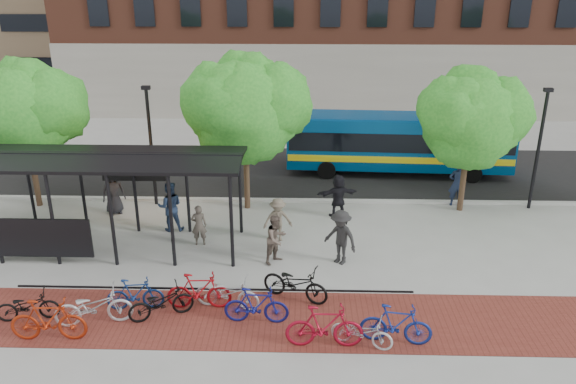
{
  "coord_description": "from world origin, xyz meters",
  "views": [
    {
      "loc": [
        -0.64,
        -18.73,
        9.34
      ],
      "look_at": [
        -1.21,
        1.07,
        1.6
      ],
      "focal_mm": 35.0,
      "sensor_mm": 36.0,
      "label": 1
    }
  ],
  "objects_px": {
    "tree_b": "(247,104)",
    "bike_11": "(396,324)",
    "pedestrian_8": "(276,239)",
    "lamp_post_right": "(539,146)",
    "bike_1": "(48,320)",
    "bike_7": "(256,306)",
    "pedestrian_3": "(278,220)",
    "tree_c": "(473,116)",
    "bike_3": "(135,294)",
    "pedestrian_1": "(199,225)",
    "bike_2": "(94,307)",
    "pedestrian_2": "(170,207)",
    "bike_5": "(199,291)",
    "tree_a": "(26,108)",
    "pedestrian_7": "(457,184)",
    "bike_10": "(362,331)",
    "lamp_post_left": "(151,143)",
    "bus": "(398,140)",
    "bus_shelter": "(88,169)",
    "pedestrian_0": "(113,192)",
    "pedestrian_9": "(341,237)",
    "bike_4": "(161,302)",
    "bike_6": "(227,293)",
    "bike_8": "(295,283)",
    "bike_0": "(28,306)",
    "pedestrian_5": "(338,196)",
    "bike_9": "(324,327)"
  },
  "relations": [
    {
      "from": "tree_b",
      "to": "pedestrian_7",
      "type": "relative_size",
      "value": 3.28
    },
    {
      "from": "bike_11",
      "to": "pedestrian_8",
      "type": "xyz_separation_m",
      "value": [
        -3.42,
        4.48,
        0.3
      ]
    },
    {
      "from": "pedestrian_7",
      "to": "bike_10",
      "type": "bearing_deg",
      "value": 69.42
    },
    {
      "from": "pedestrian_2",
      "to": "bike_10",
      "type": "bearing_deg",
      "value": 124.43
    },
    {
      "from": "bus",
      "to": "bike_11",
      "type": "xyz_separation_m",
      "value": [
        -2.13,
        -13.98,
        -1.1
      ]
    },
    {
      "from": "bike_0",
      "to": "bike_8",
      "type": "relative_size",
      "value": 0.82
    },
    {
      "from": "lamp_post_left",
      "to": "pedestrian_1",
      "type": "bearing_deg",
      "value": -56.06
    },
    {
      "from": "bike_3",
      "to": "bike_5",
      "type": "bearing_deg",
      "value": -93.8
    },
    {
      "from": "bus_shelter",
      "to": "pedestrian_8",
      "type": "bearing_deg",
      "value": -8.8
    },
    {
      "from": "tree_b",
      "to": "pedestrian_9",
      "type": "distance_m",
      "value": 6.95
    },
    {
      "from": "bike_3",
      "to": "pedestrian_1",
      "type": "height_order",
      "value": "pedestrian_1"
    },
    {
      "from": "lamp_post_left",
      "to": "bike_2",
      "type": "bearing_deg",
      "value": -86.91
    },
    {
      "from": "tree_b",
      "to": "pedestrian_2",
      "type": "height_order",
      "value": "tree_b"
    },
    {
      "from": "bike_4",
      "to": "bike_8",
      "type": "bearing_deg",
      "value": -99.05
    },
    {
      "from": "bike_2",
      "to": "pedestrian_2",
      "type": "distance_m",
      "value": 6.37
    },
    {
      "from": "bike_1",
      "to": "pedestrian_0",
      "type": "relative_size",
      "value": 1.11
    },
    {
      "from": "pedestrian_1",
      "to": "bike_3",
      "type": "bearing_deg",
      "value": 68.62
    },
    {
      "from": "tree_a",
      "to": "bike_5",
      "type": "height_order",
      "value": "tree_a"
    },
    {
      "from": "lamp_post_left",
      "to": "pedestrian_8",
      "type": "bearing_deg",
      "value": -43.0
    },
    {
      "from": "tree_b",
      "to": "bike_11",
      "type": "xyz_separation_m",
      "value": [
        4.79,
        -9.33,
        -3.88
      ]
    },
    {
      "from": "tree_a",
      "to": "pedestrian_1",
      "type": "relative_size",
      "value": 3.98
    },
    {
      "from": "pedestrian_0",
      "to": "bike_7",
      "type": "bearing_deg",
      "value": -77.51
    },
    {
      "from": "bike_11",
      "to": "pedestrian_8",
      "type": "height_order",
      "value": "pedestrian_8"
    },
    {
      "from": "pedestrian_7",
      "to": "bus_shelter",
      "type": "bearing_deg",
      "value": 22.85
    },
    {
      "from": "bike_2",
      "to": "lamp_post_left",
      "type": "bearing_deg",
      "value": -10.1
    },
    {
      "from": "lamp_post_left",
      "to": "pedestrian_2",
      "type": "distance_m",
      "value": 3.4
    },
    {
      "from": "pedestrian_2",
      "to": "tree_a",
      "type": "bearing_deg",
      "value": -29.95
    },
    {
      "from": "bike_11",
      "to": "bike_2",
      "type": "bearing_deg",
      "value": 94.44
    },
    {
      "from": "tree_c",
      "to": "bike_11",
      "type": "height_order",
      "value": "tree_c"
    },
    {
      "from": "bike_4",
      "to": "bike_9",
      "type": "relative_size",
      "value": 0.91
    },
    {
      "from": "lamp_post_right",
      "to": "bike_7",
      "type": "relative_size",
      "value": 2.77
    },
    {
      "from": "tree_a",
      "to": "bike_2",
      "type": "distance_m",
      "value": 10.86
    },
    {
      "from": "lamp_post_left",
      "to": "bike_2",
      "type": "height_order",
      "value": "lamp_post_left"
    },
    {
      "from": "pedestrian_1",
      "to": "pedestrian_7",
      "type": "bearing_deg",
      "value": -165.15
    },
    {
      "from": "lamp_post_left",
      "to": "bike_8",
      "type": "distance_m",
      "value": 9.92
    },
    {
      "from": "lamp_post_right",
      "to": "bike_1",
      "type": "bearing_deg",
      "value": -149.47
    },
    {
      "from": "bike_7",
      "to": "pedestrian_3",
      "type": "xyz_separation_m",
      "value": [
        0.37,
        5.32,
        0.28
      ]
    },
    {
      "from": "bus",
      "to": "pedestrian_3",
      "type": "distance_m",
      "value": 9.64
    },
    {
      "from": "pedestrian_8",
      "to": "bike_7",
      "type": "bearing_deg",
      "value": -144.31
    },
    {
      "from": "lamp_post_left",
      "to": "pedestrian_2",
      "type": "xyz_separation_m",
      "value": [
        1.26,
        -2.62,
        -1.76
      ]
    },
    {
      "from": "bike_2",
      "to": "pedestrian_7",
      "type": "xyz_separation_m",
      "value": [
        12.44,
        9.13,
        0.42
      ]
    },
    {
      "from": "pedestrian_1",
      "to": "bike_7",
      "type": "bearing_deg",
      "value": 110.46
    },
    {
      "from": "tree_b",
      "to": "bike_1",
      "type": "xyz_separation_m",
      "value": [
        -4.57,
        -9.47,
        -3.83
      ]
    },
    {
      "from": "bus",
      "to": "pedestrian_5",
      "type": "height_order",
      "value": "bus"
    },
    {
      "from": "bike_6",
      "to": "bike_7",
      "type": "xyz_separation_m",
      "value": [
        0.92,
        -0.72,
        0.04
      ]
    },
    {
      "from": "pedestrian_5",
      "to": "bike_3",
      "type": "bearing_deg",
      "value": 34.01
    },
    {
      "from": "bike_4",
      "to": "bike_6",
      "type": "relative_size",
      "value": 0.96
    },
    {
      "from": "tree_b",
      "to": "bike_6",
      "type": "relative_size",
      "value": 3.26
    },
    {
      "from": "bike_1",
      "to": "pedestrian_3",
      "type": "relative_size",
      "value": 1.24
    },
    {
      "from": "pedestrian_1",
      "to": "bike_1",
      "type": "bearing_deg",
      "value": 55.99
    }
  ]
}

